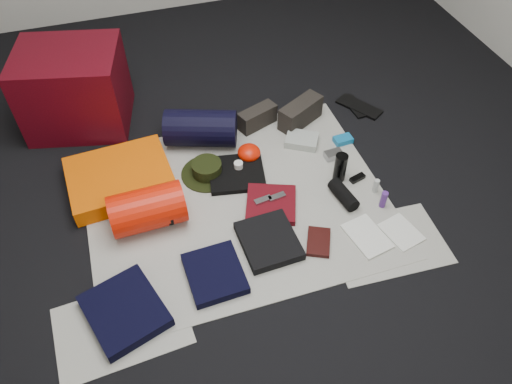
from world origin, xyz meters
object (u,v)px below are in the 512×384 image
object	(u,v)px
red_cabinet	(74,89)
compact_camera	(333,155)
sleeping_pad	(120,178)
water_bottle	(340,167)
stuff_sack	(148,209)
paperback_book	(318,242)
navy_duffel	(201,128)

from	to	relation	value
red_cabinet	compact_camera	xyz separation A→B (m)	(1.38, -0.80, -0.22)
red_cabinet	compact_camera	size ratio (longest dim) A/B	5.65
red_cabinet	sleeping_pad	size ratio (longest dim) A/B	1.07
red_cabinet	water_bottle	world-z (taller)	red_cabinet
stuff_sack	water_bottle	bearing A→B (deg)	-0.18
compact_camera	paperback_book	world-z (taller)	compact_camera
paperback_book	sleeping_pad	bearing A→B (deg)	166.79
paperback_book	stuff_sack	bearing A→B (deg)	178.93
red_cabinet	water_bottle	xyz separation A→B (m)	(1.34, -0.97, -0.15)
red_cabinet	stuff_sack	bearing A→B (deg)	-61.44
sleeping_pad	red_cabinet	bearing A→B (deg)	103.52
red_cabinet	paperback_book	bearing A→B (deg)	-38.99
sleeping_pad	paperback_book	distance (m)	1.15
red_cabinet	navy_duffel	bearing A→B (deg)	-19.72
stuff_sack	navy_duffel	size ratio (longest dim) A/B	0.89
red_cabinet	sleeping_pad	bearing A→B (deg)	-63.20
sleeping_pad	navy_duffel	bearing A→B (deg)	21.93
stuff_sack	navy_duffel	world-z (taller)	stuff_sack
navy_duffel	water_bottle	size ratio (longest dim) A/B	2.39
sleeping_pad	compact_camera	xyz separation A→B (m)	(1.22, -0.16, -0.03)
sleeping_pad	water_bottle	xyz separation A→B (m)	(1.18, -0.33, 0.04)
compact_camera	navy_duffel	bearing A→B (deg)	148.76
navy_duffel	paperback_book	size ratio (longest dim) A/B	2.40
red_cabinet	paperback_book	xyz separation A→B (m)	(1.05, -1.36, -0.23)
sleeping_pad	paperback_book	bearing A→B (deg)	-38.63
stuff_sack	paperback_book	bearing A→B (deg)	-26.49
stuff_sack	red_cabinet	bearing A→B (deg)	105.28
red_cabinet	stuff_sack	world-z (taller)	red_cabinet
red_cabinet	paperback_book	distance (m)	1.74
water_bottle	red_cabinet	bearing A→B (deg)	144.02
stuff_sack	paperback_book	world-z (taller)	stuff_sack
water_bottle	paperback_book	xyz separation A→B (m)	(-0.28, -0.39, -0.08)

